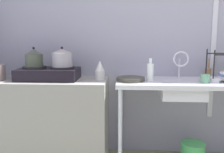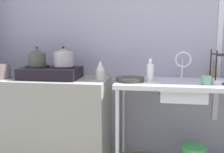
# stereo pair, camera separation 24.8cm
# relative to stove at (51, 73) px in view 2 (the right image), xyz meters

# --- Properties ---
(wall_back) EXTENTS (5.19, 0.10, 2.73)m
(wall_back) POSITION_rel_stove_xyz_m (1.45, 0.32, 0.46)
(wall_back) COLOR #9291A4
(wall_back) RESTS_ON ground
(wall_metal_strip) EXTENTS (0.05, 0.01, 2.18)m
(wall_metal_strip) POSITION_rel_stove_xyz_m (1.67, 0.27, 0.60)
(wall_metal_strip) COLOR silver
(counter_concrete) EXTENTS (1.24, 0.55, 0.84)m
(counter_concrete) POSITION_rel_stove_xyz_m (-0.04, 0.00, -0.48)
(counter_concrete) COLOR gray
(counter_concrete) RESTS_ON ground
(counter_sink) EXTENTS (1.31, 0.55, 0.84)m
(counter_sink) POSITION_rel_stove_xyz_m (1.33, -0.00, -0.13)
(counter_sink) COLOR silver
(counter_sink) RESTS_ON ground
(stove) EXTENTS (0.58, 0.37, 0.13)m
(stove) POSITION_rel_stove_xyz_m (0.00, 0.00, 0.00)
(stove) COLOR black
(stove) RESTS_ON counter_concrete
(pot_on_left_burner) EXTENTS (0.18, 0.18, 0.19)m
(pot_on_left_burner) POSITION_rel_stove_xyz_m (-0.14, 0.00, 0.15)
(pot_on_left_burner) COLOR #424A3A
(pot_on_left_burner) RESTS_ON stove
(pot_on_right_burner) EXTENTS (0.20, 0.20, 0.20)m
(pot_on_right_burner) POSITION_rel_stove_xyz_m (0.14, 0.00, 0.15)
(pot_on_right_burner) COLOR #9A959D
(pot_on_right_burner) RESTS_ON stove
(percolator) EXTENTS (0.09, 0.09, 0.19)m
(percolator) POSITION_rel_stove_xyz_m (0.51, 0.02, 0.03)
(percolator) COLOR silver
(percolator) RESTS_ON counter_concrete
(sink_basin) EXTENTS (0.40, 0.38, 0.15)m
(sink_basin) POSITION_rel_stove_xyz_m (1.29, -0.05, -0.14)
(sink_basin) COLOR silver
(sink_basin) RESTS_ON counter_sink
(faucet) EXTENTS (0.16, 0.09, 0.28)m
(faucet) POSITION_rel_stove_xyz_m (1.30, 0.11, 0.12)
(faucet) COLOR silver
(faucet) RESTS_ON counter_sink
(frying_pan) EXTENTS (0.27, 0.27, 0.04)m
(frying_pan) POSITION_rel_stove_xyz_m (0.81, -0.04, -0.04)
(frying_pan) COLOR #3A382E
(frying_pan) RESTS_ON counter_sink
(cup_by_rack) EXTENTS (0.08, 0.08, 0.08)m
(cup_by_rack) POSITION_rel_stove_xyz_m (1.49, -0.11, -0.02)
(cup_by_rack) COLOR #5E9671
(cup_by_rack) RESTS_ON counter_sink
(small_bowl_on_drainboard) EXTENTS (0.16, 0.16, 0.04)m
(small_bowl_on_drainboard) POSITION_rel_stove_xyz_m (1.59, -0.02, -0.04)
(small_bowl_on_drainboard) COLOR silver
(small_bowl_on_drainboard) RESTS_ON counter_sink
(bottle_by_sink) EXTENTS (0.07, 0.07, 0.22)m
(bottle_by_sink) POSITION_rel_stove_xyz_m (0.99, -0.02, 0.03)
(bottle_by_sink) COLOR white
(bottle_by_sink) RESTS_ON counter_sink
(utensil_jar) EXTENTS (0.06, 0.06, 0.20)m
(utensil_jar) POSITION_rel_stove_xyz_m (1.61, 0.22, -0.01)
(utensil_jar) COLOR #9E7850
(utensil_jar) RESTS_ON counter_sink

